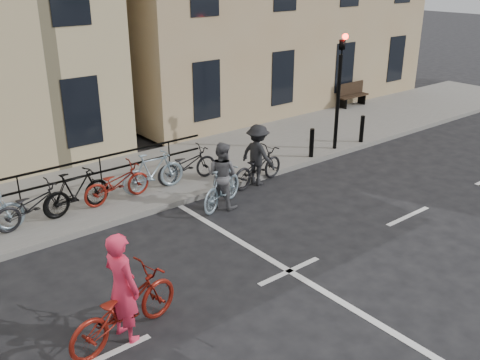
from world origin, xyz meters
TOP-DOWN VIEW (x-y plane):
  - ground at (0.00, 0.00)m, footprint 120.00×120.00m
  - traffic_light at (6.20, 4.34)m, footprint 0.18×0.30m
  - bollard_east at (5.00, 4.25)m, footprint 0.14×0.14m
  - bollard_west at (7.40, 4.25)m, footprint 0.14×0.14m
  - bench at (11.00, 7.73)m, footprint 1.60×0.41m
  - parked_bikes at (-3.30, 5.04)m, footprint 10.40×1.23m
  - cyclist_pink at (-3.49, 0.23)m, footprint 2.24×1.17m
  - cyclist_grey at (0.84, 3.32)m, footprint 1.81×1.15m
  - cyclist_dark at (2.51, 3.90)m, footprint 2.00×1.19m

SIDE VIEW (x-z plane):
  - ground at x=0.00m, z-range 0.00..0.00m
  - bollard_east at x=5.00m, z-range 0.15..1.05m
  - bollard_west at x=7.40m, z-range 0.15..1.05m
  - parked_bikes at x=-3.30m, z-range 0.12..1.17m
  - cyclist_pink at x=-3.49m, z-range -0.29..1.61m
  - cyclist_dark at x=2.51m, z-range -0.18..1.53m
  - bench at x=11.00m, z-range 0.19..1.16m
  - cyclist_grey at x=0.84m, z-range -0.16..1.53m
  - traffic_light at x=6.20m, z-range 0.50..4.40m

